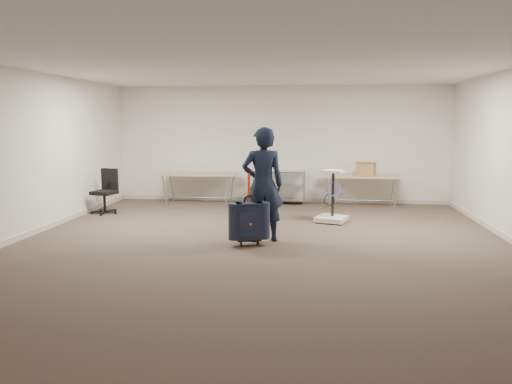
# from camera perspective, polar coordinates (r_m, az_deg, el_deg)

# --- Properties ---
(ground) EXTENTS (9.00, 9.00, 0.00)m
(ground) POSITION_cam_1_polar(r_m,az_deg,el_deg) (7.86, 0.49, -6.27)
(ground) COLOR #423628
(ground) RESTS_ON ground
(room_shell) EXTENTS (8.00, 9.00, 9.00)m
(room_shell) POSITION_cam_1_polar(r_m,az_deg,el_deg) (9.19, 1.42, -3.85)
(room_shell) COLOR white
(room_shell) RESTS_ON ground
(folding_table_left) EXTENTS (1.80, 0.75, 0.73)m
(folding_table_left) POSITION_cam_1_polar(r_m,az_deg,el_deg) (11.91, -6.56, 1.88)
(folding_table_left) COLOR tan
(folding_table_left) RESTS_ON ground
(folding_table_right) EXTENTS (1.80, 0.75, 0.73)m
(folding_table_right) POSITION_cam_1_polar(r_m,az_deg,el_deg) (11.64, 11.97, 1.62)
(folding_table_right) COLOR tan
(folding_table_right) RESTS_ON ground
(wire_shelf) EXTENTS (1.22, 0.47, 0.80)m
(wire_shelf) POSITION_cam_1_polar(r_m,az_deg,el_deg) (11.90, 2.68, 0.77)
(wire_shelf) COLOR #B8BABF
(wire_shelf) RESTS_ON ground
(person) EXTENTS (0.76, 0.58, 1.86)m
(person) POSITION_cam_1_polar(r_m,az_deg,el_deg) (8.08, 0.79, 0.84)
(person) COLOR black
(person) RESTS_ON ground
(suitcase) EXTENTS (0.47, 0.35, 1.15)m
(suitcase) POSITION_cam_1_polar(r_m,az_deg,el_deg) (7.85, -0.79, -3.36)
(suitcase) COLOR black
(suitcase) RESTS_ON ground
(office_chair) EXTENTS (0.57, 0.57, 0.95)m
(office_chair) POSITION_cam_1_polar(r_m,az_deg,el_deg) (11.14, -16.80, -0.86)
(office_chair) COLOR black
(office_chair) RESTS_ON ground
(equipment_cart) EXTENTS (0.70, 0.70, 1.02)m
(equipment_cart) POSITION_cam_1_polar(r_m,az_deg,el_deg) (9.82, 8.65, -1.88)
(equipment_cart) COLOR beige
(equipment_cart) RESTS_ON ground
(cardboard_box) EXTENTS (0.48, 0.41, 0.30)m
(cardboard_box) POSITION_cam_1_polar(r_m,az_deg,el_deg) (11.61, 12.44, 2.60)
(cardboard_box) COLOR olive
(cardboard_box) RESTS_ON folding_table_right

